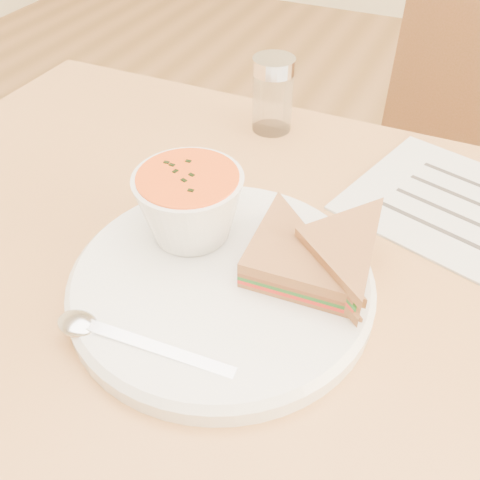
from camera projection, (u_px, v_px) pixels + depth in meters
The scene contains 9 objects.
dining_table at pixel (254, 468), 0.76m from camera, with size 1.00×0.70×0.75m, color #9E5431, non-canonical shape.
chair_far at pixel (413, 243), 1.01m from camera, with size 0.40×0.40×0.89m, color brown, non-canonical shape.
plate at pixel (222, 283), 0.50m from camera, with size 0.28×0.28×0.02m, color white, non-canonical shape.
soup_bowl at pixel (190, 208), 0.52m from camera, with size 0.11×0.11×0.07m, color white, non-canonical shape.
sandwich_half_a at pixel (237, 278), 0.47m from camera, with size 0.11×0.11×0.03m, color #A26A39, non-canonical shape.
sandwich_half_b at pixel (294, 241), 0.49m from camera, with size 0.10×0.10×0.03m, color #A26A39, non-canonical shape.
spoon at pixel (135, 342), 0.43m from camera, with size 0.19×0.04×0.01m, color silver, non-canonical shape.
paper_menu at pixel (480, 216), 0.59m from camera, with size 0.27×0.20×0.00m, color silver, non-canonical shape.
condiment_shaker at pixel (273, 95), 0.70m from camera, with size 0.05×0.05×0.10m, color silver, non-canonical shape.
Camera 1 is at (0.13, -0.33, 1.12)m, focal length 40.00 mm.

